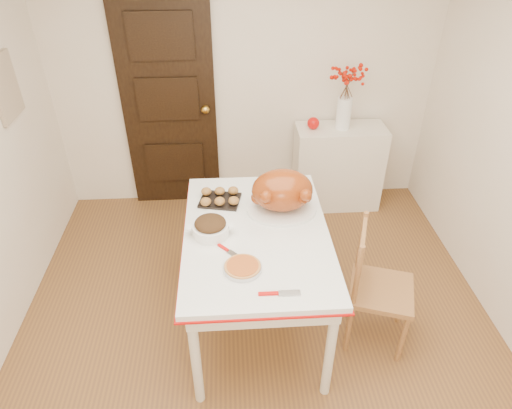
{
  "coord_description": "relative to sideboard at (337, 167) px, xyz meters",
  "views": [
    {
      "loc": [
        -0.16,
        -2.04,
        2.64
      ],
      "look_at": [
        -0.01,
        0.33,
        1.01
      ],
      "focal_mm": 31.93,
      "sensor_mm": 36.0,
      "label": 1
    }
  ],
  "objects": [
    {
      "name": "floor",
      "position": [
        -0.89,
        -1.78,
        -0.42
      ],
      "size": [
        3.5,
        4.0,
        0.0
      ],
      "primitive_type": "cube",
      "color": "brown",
      "rests_on": "ground"
    },
    {
      "name": "wall_back",
      "position": [
        -0.89,
        0.22,
        0.83
      ],
      "size": [
        3.5,
        0.0,
        2.5
      ],
      "primitive_type": "cube",
      "color": "silver",
      "rests_on": "ground"
    },
    {
      "name": "door_back",
      "position": [
        -1.59,
        0.19,
        0.61
      ],
      "size": [
        0.85,
        0.06,
        2.06
      ],
      "primitive_type": "cube",
      "color": "black",
      "rests_on": "ground"
    },
    {
      "name": "photo_board",
      "position": [
        -2.62,
        -0.58,
        1.08
      ],
      "size": [
        0.03,
        0.35,
        0.45
      ],
      "primitive_type": "cube",
      "color": "beige",
      "rests_on": "ground"
    },
    {
      "name": "sideboard",
      "position": [
        0.0,
        0.0,
        0.0
      ],
      "size": [
        0.84,
        0.37,
        0.84
      ],
      "primitive_type": "cube",
      "color": "silver",
      "rests_on": "floor"
    },
    {
      "name": "kitchen_table",
      "position": [
        -0.9,
        -1.5,
        -0.0
      ],
      "size": [
        0.95,
        1.39,
        0.83
      ],
      "primitive_type": null,
      "color": "white",
      "rests_on": "floor"
    },
    {
      "name": "chair_oak",
      "position": [
        -0.07,
        -1.69,
        0.05
      ],
      "size": [
        0.52,
        0.52,
        0.93
      ],
      "primitive_type": null,
      "rotation": [
        0.0,
        0.0,
        1.25
      ],
      "color": "#A37335",
      "rests_on": "floor"
    },
    {
      "name": "berry_vase",
      "position": [
        -0.0,
        0.0,
        0.72
      ],
      "size": [
        0.31,
        0.31,
        0.6
      ],
      "primitive_type": null,
      "color": "white",
      "rests_on": "sideboard"
    },
    {
      "name": "apple",
      "position": [
        -0.27,
        0.0,
        0.47
      ],
      "size": [
        0.11,
        0.11,
        0.11
      ],
      "primitive_type": "sphere",
      "color": "red",
      "rests_on": "sideboard"
    },
    {
      "name": "turkey_platter",
      "position": [
        -0.71,
        -1.28,
        0.57
      ],
      "size": [
        0.54,
        0.47,
        0.3
      ],
      "primitive_type": null,
      "rotation": [
        0.0,
        0.0,
        0.19
      ],
      "color": "#9D3B11",
      "rests_on": "kitchen_table"
    },
    {
      "name": "pumpkin_pie",
      "position": [
        -1.0,
        -1.86,
        0.44
      ],
      "size": [
        0.22,
        0.22,
        0.05
      ],
      "primitive_type": "cylinder",
      "rotation": [
        0.0,
        0.0,
        0.01
      ],
      "color": "#AB4C1A",
      "rests_on": "kitchen_table"
    },
    {
      "name": "stuffing_dish",
      "position": [
        -1.19,
        -1.51,
        0.47
      ],
      "size": [
        0.3,
        0.24,
        0.12
      ],
      "primitive_type": null,
      "rotation": [
        0.0,
        0.0,
        0.02
      ],
      "color": "#3B2512",
      "rests_on": "kitchen_table"
    },
    {
      "name": "rolls_tray",
      "position": [
        -1.13,
        -1.14,
        0.45
      ],
      "size": [
        0.32,
        0.27,
        0.07
      ],
      "primitive_type": null,
      "rotation": [
        0.0,
        0.0,
        -0.22
      ],
      "color": "olive",
      "rests_on": "kitchen_table"
    },
    {
      "name": "pie_server",
      "position": [
        -0.81,
        -2.06,
        0.42
      ],
      "size": [
        0.23,
        0.07,
        0.01
      ],
      "primitive_type": null,
      "rotation": [
        0.0,
        0.0,
        -0.01
      ],
      "color": "silver",
      "rests_on": "kitchen_table"
    },
    {
      "name": "carving_knife",
      "position": [
        -1.06,
        -1.71,
        0.42
      ],
      "size": [
        0.2,
        0.21,
        0.01
      ],
      "primitive_type": null,
      "rotation": [
        0.0,
        0.0,
        -0.81
      ],
      "color": "silver",
      "rests_on": "kitchen_table"
    },
    {
      "name": "drinking_glass",
      "position": [
        -0.8,
        -0.97,
        0.46
      ],
      "size": [
        0.06,
        0.06,
        0.1
      ],
      "primitive_type": "cylinder",
      "rotation": [
        0.0,
        0.0,
        0.1
      ],
      "color": "white",
      "rests_on": "kitchen_table"
    },
    {
      "name": "shaker_pair",
      "position": [
        -0.6,
        -0.98,
        0.47
      ],
      "size": [
        0.11,
        0.06,
        0.1
      ],
      "primitive_type": null,
      "rotation": [
        0.0,
        0.0,
        -0.2
      ],
      "color": "white",
      "rests_on": "kitchen_table"
    }
  ]
}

